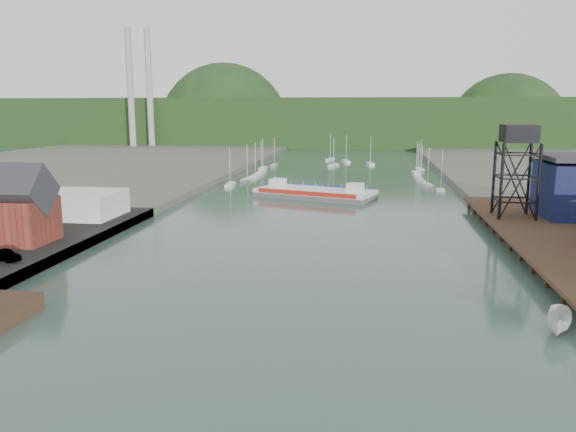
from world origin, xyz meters
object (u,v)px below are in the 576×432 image
(lift_tower, at_px, (519,139))
(motorboat, at_px, (559,322))
(harbor_building, at_px, (9,212))
(chain_ferry, at_px, (315,193))

(lift_tower, bearing_deg, motorboat, -98.24)
(motorboat, bearing_deg, lift_tower, 102.21)
(harbor_building, height_order, lift_tower, lift_tower)
(chain_ferry, distance_m, motorboat, 83.63)
(harbor_building, height_order, chain_ferry, harbor_building)
(harbor_building, distance_m, chain_ferry, 69.86)
(lift_tower, height_order, motorboat, lift_tower)
(harbor_building, relative_size, motorboat, 2.13)
(harbor_building, xyz_separation_m, motorboat, (70.02, -20.15, -4.98))
(harbor_building, xyz_separation_m, chain_ferry, (39.22, 57.60, -4.94))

